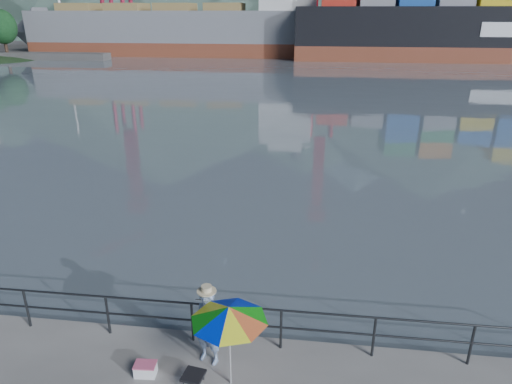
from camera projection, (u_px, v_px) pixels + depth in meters
harbor_water at (305, 37)px, 128.78m from camera, size 500.00×280.00×0.00m
far_dock at (349, 47)px, 93.51m from camera, size 200.00×40.00×0.40m
guardrail at (150, 318)px, 10.37m from camera, size 22.00×0.06×1.03m
container_stacks at (472, 32)px, 90.06m from camera, size 58.00×5.40×7.80m
fisherman at (208, 327)px, 9.53m from camera, size 0.73×0.59×1.73m
beach_umbrella at (229, 314)px, 8.62m from camera, size 1.60×1.60×1.85m
folding_stool at (194, 379)px, 9.14m from camera, size 0.48×0.48×0.27m
cooler_bag at (146, 370)px, 9.41m from camera, size 0.45×0.32×0.25m
fishing_rod at (214, 333)px, 10.67m from camera, size 0.36×1.53×1.10m
bulk_carrier at (199, 29)px, 77.86m from camera, size 53.99×9.34×14.50m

